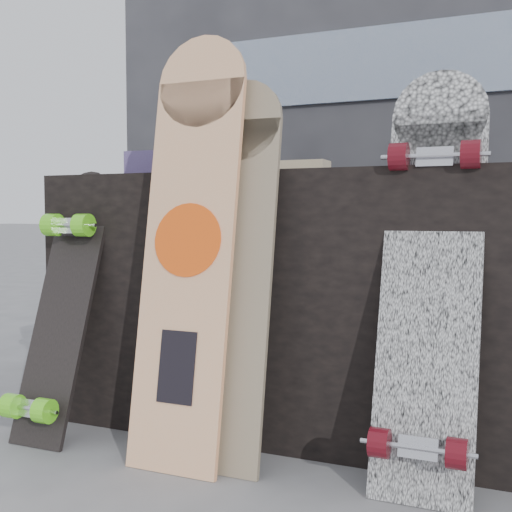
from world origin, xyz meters
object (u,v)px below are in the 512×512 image
at_px(skateboard_dark, 62,300).
at_px(longboard_geisha, 190,234).
at_px(vendor_table, 309,300).
at_px(longboard_cascadia, 431,268).
at_px(longboard_celtic, 233,259).

bearing_deg(skateboard_dark, longboard_geisha, -2.88).
xyz_separation_m(vendor_table, longboard_geisha, (-0.20, -0.41, 0.22)).
bearing_deg(longboard_cascadia, vendor_table, 142.21).
distance_m(longboard_geisha, longboard_celtic, 0.14).
relative_size(vendor_table, longboard_celtic, 1.53).
xyz_separation_m(longboard_celtic, longboard_cascadia, (0.51, 0.06, -0.01)).
xyz_separation_m(vendor_table, longboard_celtic, (-0.09, -0.38, 0.16)).
height_order(vendor_table, longboard_cascadia, longboard_cascadia).
bearing_deg(longboard_geisha, skateboard_dark, 177.12).
relative_size(longboard_cascadia, skateboard_dark, 1.29).
height_order(vendor_table, skateboard_dark, skateboard_dark).
height_order(longboard_geisha, longboard_cascadia, longboard_geisha).
xyz_separation_m(vendor_table, skateboard_dark, (-0.66, -0.39, 0.02)).
height_order(longboard_celtic, skateboard_dark, longboard_celtic).
relative_size(longboard_celtic, longboard_cascadia, 0.99).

